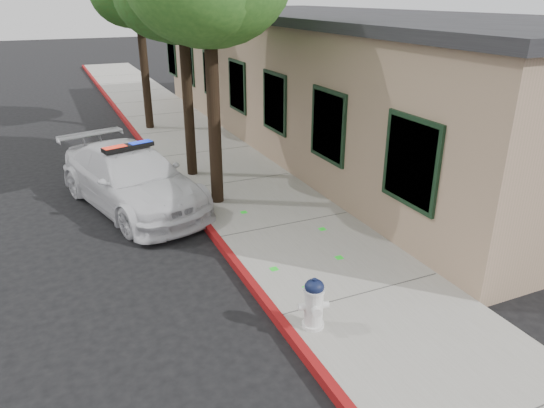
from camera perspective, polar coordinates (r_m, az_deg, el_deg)
The scene contains 6 objects.
ground at distance 8.08m, azimuth 0.34°, elevation -13.50°, with size 120.00×120.00×0.00m, color black.
sidewalk at distance 10.97m, azimuth 1.45°, elevation -2.66°, with size 3.20×60.00×0.15m, color gray.
red_curb at distance 10.46m, azimuth -6.21°, elevation -4.10°, with size 0.14×60.00×0.16m, color maroon.
clapboard_building at distance 17.84m, azimuth 8.18°, elevation 13.93°, with size 7.30×20.89×4.24m.
police_car at distance 12.44m, azimuth -15.62°, elevation 2.83°, with size 3.31×5.33×1.56m.
fire_hydrant at distance 7.58m, azimuth 4.76°, elevation -11.13°, with size 0.47×0.41×0.82m.
Camera 1 is at (-2.71, -5.93, 4.76)m, focal length 33.22 mm.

